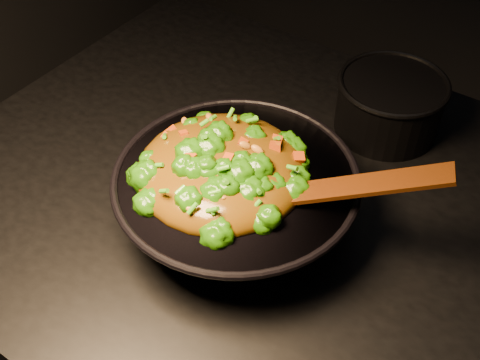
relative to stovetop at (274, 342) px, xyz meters
The scene contains 5 objects.
stovetop is the anchor object (origin of this frame).
wok 0.51m from the stovetop, 117.00° to the right, with size 0.36×0.36×0.10m, color black, non-canonical shape.
stir_fry 0.60m from the stovetop, 126.17° to the right, with size 0.25×0.25×0.09m, color #256607, non-canonical shape.
spatula 0.61m from the stovetop, 18.45° to the right, with size 0.26×0.04×0.01m, color #3E1604.
back_pot 0.57m from the stovetop, 78.41° to the left, with size 0.19×0.19×0.11m, color black.
Camera 1 is at (0.32, -0.60, 1.63)m, focal length 45.00 mm.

